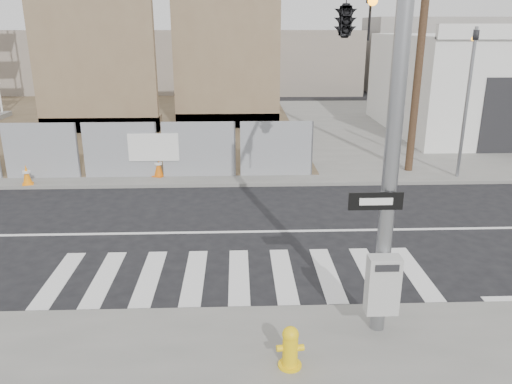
{
  "coord_description": "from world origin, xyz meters",
  "views": [
    {
      "loc": [
        0.0,
        -12.55,
        5.34
      ],
      "look_at": [
        0.45,
        -0.76,
        1.4
      ],
      "focal_mm": 35.0,
      "sensor_mm": 36.0,
      "label": 1
    }
  ],
  "objects_px": {
    "auto_shop": "(509,83)",
    "traffic_cone_d": "(158,166)",
    "fire_hydrant": "(290,347)",
    "traffic_cone_c": "(27,175)",
    "signal_pole": "(358,54)"
  },
  "relations": [
    {
      "from": "auto_shop",
      "to": "fire_hydrant",
      "type": "relative_size",
      "value": 16.57
    },
    {
      "from": "fire_hydrant",
      "to": "traffic_cone_c",
      "type": "height_order",
      "value": "fire_hydrant"
    },
    {
      "from": "fire_hydrant",
      "to": "traffic_cone_d",
      "type": "relative_size",
      "value": 0.97
    },
    {
      "from": "signal_pole",
      "to": "traffic_cone_c",
      "type": "height_order",
      "value": "signal_pole"
    },
    {
      "from": "fire_hydrant",
      "to": "traffic_cone_d",
      "type": "xyz_separation_m",
      "value": [
        -3.69,
        10.87,
        0.01
      ]
    },
    {
      "from": "traffic_cone_c",
      "to": "traffic_cone_d",
      "type": "height_order",
      "value": "traffic_cone_d"
    },
    {
      "from": "traffic_cone_d",
      "to": "fire_hydrant",
      "type": "bearing_deg",
      "value": -71.23
    },
    {
      "from": "auto_shop",
      "to": "traffic_cone_d",
      "type": "bearing_deg",
      "value": -154.86
    },
    {
      "from": "fire_hydrant",
      "to": "traffic_cone_c",
      "type": "distance_m",
      "value": 12.89
    },
    {
      "from": "signal_pole",
      "to": "traffic_cone_d",
      "type": "distance_m",
      "value": 9.88
    },
    {
      "from": "signal_pole",
      "to": "auto_shop",
      "type": "height_order",
      "value": "signal_pole"
    },
    {
      "from": "traffic_cone_c",
      "to": "auto_shop",
      "type": "bearing_deg",
      "value": 22.34
    },
    {
      "from": "fire_hydrant",
      "to": "traffic_cone_d",
      "type": "bearing_deg",
      "value": 100.54
    },
    {
      "from": "fire_hydrant",
      "to": "traffic_cone_d",
      "type": "height_order",
      "value": "traffic_cone_d"
    },
    {
      "from": "signal_pole",
      "to": "fire_hydrant",
      "type": "distance_m",
      "value": 5.97
    }
  ]
}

